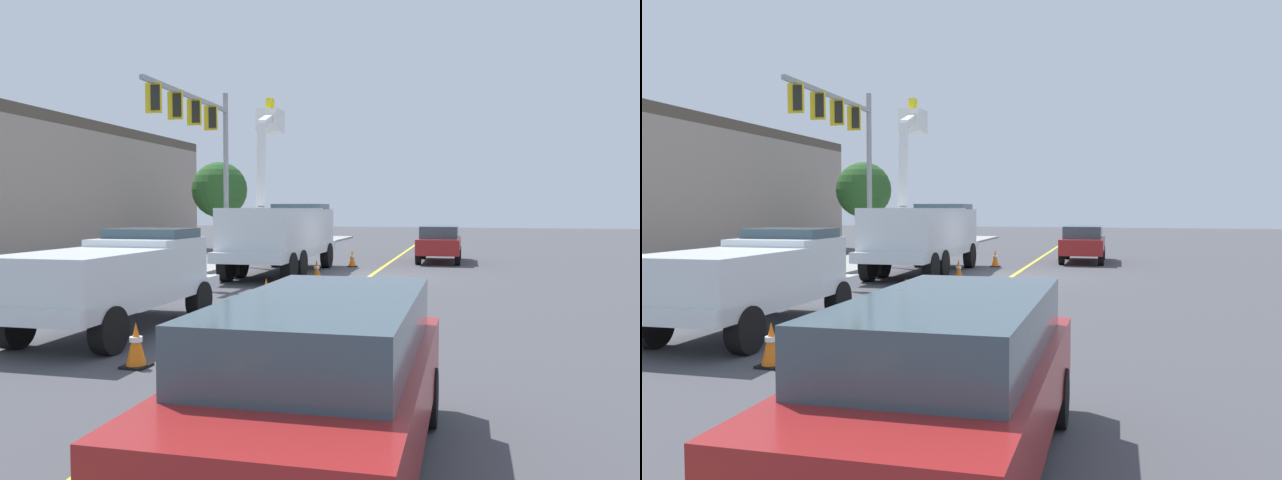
% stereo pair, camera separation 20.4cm
% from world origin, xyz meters
% --- Properties ---
extents(ground, '(120.00, 120.00, 0.00)m').
position_xyz_m(ground, '(0.00, 0.00, 0.00)').
color(ground, '#47474C').
extents(sidewalk_far_side, '(60.11, 6.69, 0.12)m').
position_xyz_m(sidewalk_far_side, '(-0.41, 7.85, 0.06)').
color(sidewalk_far_side, '#9E9E99').
rests_on(sidewalk_far_side, ground).
extents(lane_centre_stripe, '(49.94, 2.74, 0.01)m').
position_xyz_m(lane_centre_stripe, '(0.00, 0.00, 0.00)').
color(lane_centre_stripe, yellow).
rests_on(lane_centre_stripe, ground).
extents(utility_bucket_truck, '(8.32, 2.93, 6.87)m').
position_xyz_m(utility_bucket_truck, '(0.25, 3.45, 1.61)').
color(utility_bucket_truck, silver).
rests_on(utility_bucket_truck, ground).
extents(service_pickup_truck, '(5.70, 2.42, 2.06)m').
position_xyz_m(service_pickup_truck, '(-11.38, 2.83, 1.12)').
color(service_pickup_truck, silver).
rests_on(service_pickup_truck, ground).
extents(passing_minivan, '(4.89, 2.15, 1.69)m').
position_xyz_m(passing_minivan, '(7.26, -1.85, 0.97)').
color(passing_minivan, maroon).
rests_on(passing_minivan, ground).
extents(trailing_sedan, '(4.89, 2.15, 1.69)m').
position_xyz_m(trailing_sedan, '(-16.79, -3.09, 0.97)').
color(trailing_sedan, maroon).
rests_on(trailing_sedan, ground).
extents(traffic_cone_leading, '(0.40, 0.40, 0.72)m').
position_xyz_m(traffic_cone_leading, '(-13.77, 0.86, 0.35)').
color(traffic_cone_leading, black).
rests_on(traffic_cone_leading, ground).
extents(traffic_cone_mid_front, '(0.40, 0.40, 0.79)m').
position_xyz_m(traffic_cone_mid_front, '(-7.94, 0.92, 0.39)').
color(traffic_cone_mid_front, black).
rests_on(traffic_cone_mid_front, ground).
extents(traffic_cone_mid_rear, '(0.40, 0.40, 0.75)m').
position_xyz_m(traffic_cone_mid_rear, '(-1.68, 1.49, 0.37)').
color(traffic_cone_mid_rear, black).
rests_on(traffic_cone_mid_rear, ground).
extents(traffic_cone_trailing, '(0.40, 0.40, 0.73)m').
position_xyz_m(traffic_cone_trailing, '(3.68, 1.51, 0.36)').
color(traffic_cone_trailing, black).
rests_on(traffic_cone_trailing, ground).
extents(traffic_signal_mast, '(7.32, 0.81, 7.52)m').
position_xyz_m(traffic_signal_mast, '(0.39, 6.87, 5.46)').
color(traffic_signal_mast, gray).
rests_on(traffic_signal_mast, ground).
extents(commercial_building_backdrop, '(19.16, 10.95, 6.59)m').
position_xyz_m(commercial_building_backdrop, '(4.23, 18.63, 3.29)').
color(commercial_building_backdrop, gray).
rests_on(commercial_building_backdrop, ground).
extents(street_tree_right, '(2.90, 2.90, 4.93)m').
position_xyz_m(street_tree_right, '(7.61, 9.57, 3.45)').
color(street_tree_right, brown).
rests_on(street_tree_right, ground).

